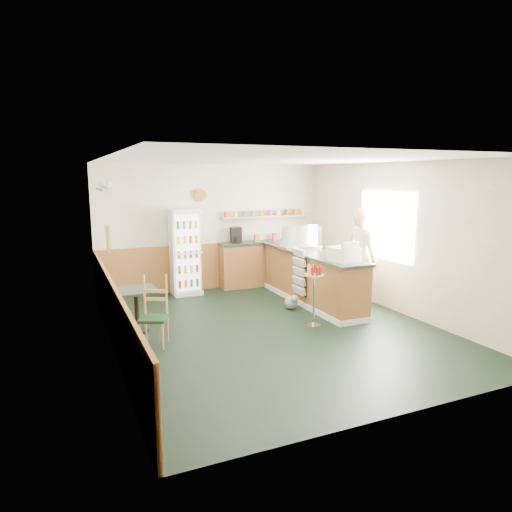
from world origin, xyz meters
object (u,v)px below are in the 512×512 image
condiment_stand (314,285)px  cafe_table (136,302)px  cafe_chair (152,309)px  cash_register (344,254)px  shopkeeper (362,258)px  display_case (300,237)px  drinks_fridge (185,252)px

condiment_stand → cafe_table: 2.87m
cafe_chair → cash_register: bearing=23.2°
shopkeeper → condiment_stand: shopkeeper is taller
display_case → condiment_stand: size_ratio=0.79×
drinks_fridge → cash_register: size_ratio=4.04×
drinks_fridge → display_case: drinks_fridge is taller
condiment_stand → cafe_table: (-2.73, 0.87, -0.20)m
cafe_chair → display_case: bearing=48.6°
shopkeeper → cafe_table: size_ratio=2.70×
display_case → cafe_chair: (-3.27, -1.46, -0.70)m
condiment_stand → cafe_chair: (-2.60, 0.25, -0.16)m
condiment_stand → cafe_table: bearing=162.2°
condiment_stand → cafe_chair: size_ratio=0.99×
cash_register → cafe_table: 3.53m
cash_register → cafe_chair: cash_register is taller
cash_register → condiment_stand: 0.82m
shopkeeper → cafe_table: (-4.10, 0.28, -0.45)m
drinks_fridge → condiment_stand: 3.21m
cash_register → cafe_table: cash_register is taller
drinks_fridge → display_case: (2.06, -1.18, 0.34)m
cash_register → cafe_table: (-3.40, 0.70, -0.64)m
drinks_fridge → cash_register: drinks_fridge is taller
shopkeeper → cafe_table: 4.13m
drinks_fridge → cash_register: bearing=-52.8°
condiment_stand → cafe_table: condiment_stand is taller
drinks_fridge → cafe_table: drinks_fridge is taller
display_case → condiment_stand: 1.91m
display_case → cafe_table: (-3.40, -0.83, -0.74)m
drinks_fridge → cafe_table: size_ratio=2.56×
drinks_fridge → cafe_table: 2.45m
display_case → cafe_table: 3.58m
drinks_fridge → shopkeeper: (2.76, -2.29, 0.05)m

